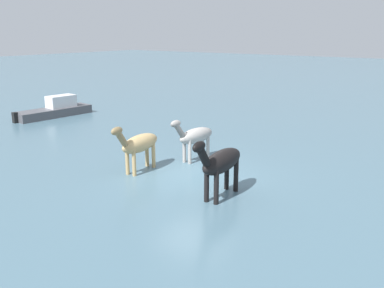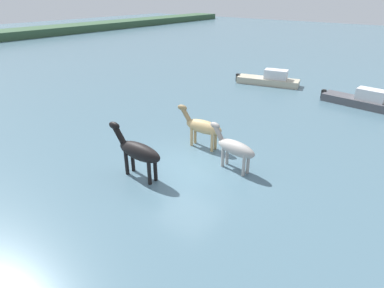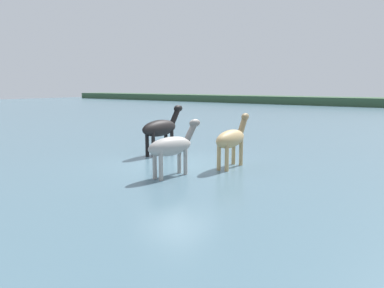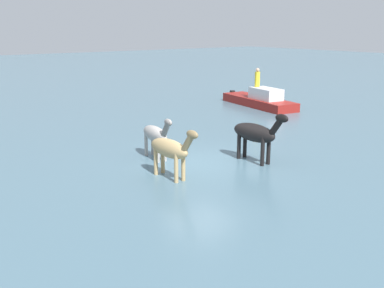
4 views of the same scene
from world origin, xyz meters
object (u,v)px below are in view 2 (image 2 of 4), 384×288
object	(u,v)px
boat_tender_starboard	(269,80)
horse_dun_straggler	(138,151)
horse_gray_outer	(202,127)
horse_mid_herd	(234,148)
boat_skiff_near	(361,101)

from	to	relation	value
boat_tender_starboard	horse_dun_straggler	bearing A→B (deg)	-96.35
horse_gray_outer	horse_dun_straggler	distance (m)	3.63
horse_gray_outer	horse_mid_herd	xyz separation A→B (m)	(-0.84, -2.24, -0.05)
horse_gray_outer	boat_tender_starboard	size ratio (longest dim) A/B	0.48
boat_tender_starboard	horse_gray_outer	bearing A→B (deg)	-92.52
horse_dun_straggler	horse_gray_outer	bearing A→B (deg)	-97.66
boat_skiff_near	horse_dun_straggler	bearing A→B (deg)	-102.88
horse_mid_herd	boat_skiff_near	size ratio (longest dim) A/B	0.48
horse_gray_outer	horse_dun_straggler	size ratio (longest dim) A/B	0.92
boat_skiff_near	boat_tender_starboard	xyz separation A→B (m)	(1.12, 6.86, 0.00)
horse_gray_outer	boat_skiff_near	size ratio (longest dim) A/B	0.50
horse_mid_herd	boat_tender_starboard	bearing A→B (deg)	-63.41
boat_skiff_near	boat_tender_starboard	size ratio (longest dim) A/B	0.96
horse_dun_straggler	horse_mid_herd	bearing A→B (deg)	-135.20
horse_mid_herd	horse_dun_straggler	bearing A→B (deg)	53.69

